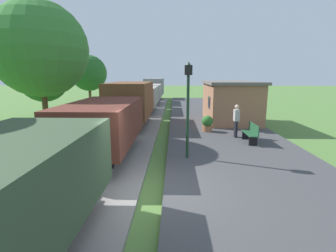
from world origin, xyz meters
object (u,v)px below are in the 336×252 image
Objects in this scene: freight_train at (139,99)px; lamp_post_near at (188,93)px; bench_near_hut at (251,133)px; tree_field_distant at (89,73)px; person_waiting at (236,120)px; tree_field_left at (43,77)px; tree_trackside_far at (40,50)px; potted_planter at (207,123)px; station_hut at (230,101)px.

freight_train is 10.59× the size of lamp_post_near.
bench_near_hut is 0.27× the size of tree_field_distant.
tree_field_left reaches higher than person_waiting.
tree_trackside_far is (-10.34, 0.77, 3.96)m from bench_near_hut.
person_waiting is at bearing -45.85° from potted_planter.
tree_trackside_far is at bearing -169.27° from potted_planter.
bench_near_hut is (6.60, -8.53, -0.78)m from freight_train.
lamp_post_near is (-1.39, -4.79, 2.08)m from potted_planter.
station_hut reaches higher than bench_near_hut.
tree_field_distant reaches higher than person_waiting.
tree_field_distant reaches higher than potted_planter.
potted_planter is 0.25× the size of lamp_post_near.
tree_field_left is at bearing 116.92° from tree_trackside_far.
potted_planter is 16.88m from tree_field_distant.
tree_field_distant reaches higher than lamp_post_near.
bench_near_hut is (-0.20, -5.91, -0.93)m from station_hut.
tree_field_distant is at bearing 77.44° from tree_field_left.
freight_train is at bearing -46.31° from tree_field_distant.
bench_near_hut is 3.00m from potted_planter.
lamp_post_near is at bearing -72.68° from freight_train.
bench_near_hut is 1.24m from person_waiting.
person_waiting is 1.94m from potted_planter.
potted_planter is at bearing 73.84° from lamp_post_near.
bench_near_hut is at bearing -52.94° from potted_planter.
potted_planter is at bearing 10.73° from tree_trackside_far.
bench_near_hut is 11.10m from tree_trackside_far.
person_waiting is 4.66m from lamp_post_near.
tree_field_left is (-13.69, 7.30, 2.09)m from person_waiting.
station_hut is 4.95m from person_waiting.
person_waiting is at bearing 1.54° from tree_trackside_far.
bench_near_hut is 0.41× the size of lamp_post_near.
bench_near_hut is 1.64× the size of potted_planter.
bench_near_hut is at bearing -49.58° from tree_field_distant.
lamp_post_near is 19.79m from tree_field_distant.
tree_field_distant is at bearing 99.51° from tree_trackside_far.
lamp_post_near is (-3.39, -8.31, 1.15)m from station_hut.
bench_near_hut is at bearing 36.86° from lamp_post_near.
tree_field_left is at bearing -102.56° from tree_field_distant.
bench_near_hut is 16.65m from tree_field_left.
tree_field_distant is at bearing 133.69° from freight_train.
potted_planter is 5.40m from lamp_post_near.
tree_field_distant is at bearing 131.02° from potted_planter.
tree_trackside_far is (-3.74, -7.76, 3.18)m from freight_train.
tree_trackside_far is 14.39m from tree_field_distant.
station_hut is at bearing -9.56° from tree_field_left.
potted_planter is 9.55m from tree_trackside_far.
station_hut is 1.05× the size of tree_field_distant.
freight_train is at bearing 127.99° from potted_planter.
potted_planter is at bearing 127.06° from bench_near_hut.
station_hut is 0.83× the size of tree_trackside_far.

